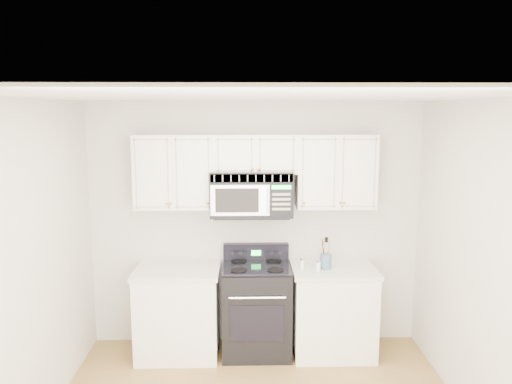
{
  "coord_description": "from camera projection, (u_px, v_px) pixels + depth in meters",
  "views": [
    {
      "loc": [
        -0.1,
        -3.45,
        2.51
      ],
      "look_at": [
        0.0,
        1.3,
        1.73
      ],
      "focal_mm": 35.0,
      "sensor_mm": 36.0,
      "label": 1
    }
  ],
  "objects": [
    {
      "name": "base_cabinet_left",
      "position": [
        178.0,
        314.0,
        5.15
      ],
      "size": [
        0.86,
        0.65,
        0.92
      ],
      "color": "white",
      "rests_on": "ground"
    },
    {
      "name": "range",
      "position": [
        257.0,
        308.0,
        5.17
      ],
      "size": [
        0.7,
        0.64,
        1.1
      ],
      "color": "black",
      "rests_on": "ground"
    },
    {
      "name": "room",
      "position": [
        260.0,
        279.0,
        3.6
      ],
      "size": [
        3.51,
        3.51,
        2.61
      ],
      "color": "#9D733E",
      "rests_on": "ground"
    },
    {
      "name": "shaker_salt",
      "position": [
        302.0,
        263.0,
        5.05
      ],
      "size": [
        0.05,
        0.05,
        0.11
      ],
      "color": "white",
      "rests_on": "base_cabinet_right"
    },
    {
      "name": "shaker_pepper",
      "position": [
        318.0,
        266.0,
        4.97
      ],
      "size": [
        0.05,
        0.05,
        0.11
      ],
      "color": "white",
      "rests_on": "base_cabinet_right"
    },
    {
      "name": "utensil_crock",
      "position": [
        326.0,
        261.0,
        5.06
      ],
      "size": [
        0.12,
        0.12,
        0.33
      ],
      "color": "slate",
      "rests_on": "base_cabinet_right"
    },
    {
      "name": "base_cabinet_right",
      "position": [
        333.0,
        313.0,
        5.18
      ],
      "size": [
        0.86,
        0.65,
        0.92
      ],
      "color": "white",
      "rests_on": "ground"
    },
    {
      "name": "microwave",
      "position": [
        251.0,
        193.0,
        5.06
      ],
      "size": [
        0.83,
        0.46,
        0.46
      ],
      "color": "black",
      "rests_on": "ground"
    },
    {
      "name": "upper_cabinets",
      "position": [
        255.0,
        168.0,
        5.07
      ],
      "size": [
        2.44,
        0.37,
        0.75
      ],
      "color": "white",
      "rests_on": "ground"
    }
  ]
}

